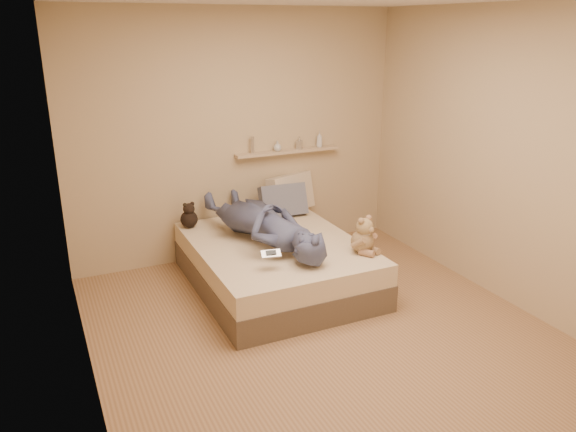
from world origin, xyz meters
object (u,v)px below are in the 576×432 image
bed (276,264)px  dark_plush (189,217)px  game_console (271,254)px  wall_shelf (288,151)px  person (263,222)px  teddy_bear (364,238)px  pillow_cream (291,193)px  pillow_grey (283,201)px

bed → dark_plush: 1.04m
game_console → wall_shelf: 1.77m
bed → person: 0.44m
wall_shelf → game_console: bearing=-119.7°
dark_plush → wall_shelf: size_ratio=0.23×
teddy_bear → dark_plush: 1.82m
pillow_cream → dark_plush: bearing=-176.0°
teddy_bear → pillow_grey: (-0.23, 1.26, 0.03)m
pillow_grey → person: bearing=-127.8°
game_console → wall_shelf: (0.84, 1.48, 0.50)m
dark_plush → game_console: bearing=-75.5°
teddy_bear → wall_shelf: size_ratio=0.29×
game_console → dark_plush: (-0.34, 1.31, -0.03)m
game_console → pillow_grey: size_ratio=0.35×
pillow_grey → wall_shelf: (0.16, 0.22, 0.48)m
game_console → teddy_bear: 0.91m
game_console → pillow_cream: (0.84, 1.40, 0.05)m
pillow_cream → wall_shelf: wall_shelf is taller
dark_plush → person: bearing=-52.7°
person → pillow_cream: bearing=-140.3°
game_console → teddy_bear: teddy_bear is taller
bed → wall_shelf: size_ratio=1.58×
teddy_bear → person: (-0.72, 0.62, 0.06)m
bed → pillow_cream: size_ratio=3.45×
pillow_grey → bed: bearing=-119.7°
pillow_cream → pillow_grey: bearing=-137.8°
bed → pillow_cream: bearing=56.6°
bed → pillow_grey: (0.39, 0.69, 0.40)m
pillow_grey → wall_shelf: wall_shelf is taller
game_console → pillow_cream: size_ratio=0.32×
dark_plush → wall_shelf: (1.18, 0.16, 0.53)m
bed → pillow_grey: pillow_grey is taller
bed → person: (-0.10, 0.05, 0.43)m
game_console → pillow_cream: pillow_cream is taller
dark_plush → pillow_cream: bearing=4.0°
teddy_bear → person: person is taller
pillow_cream → person: (-0.65, -0.78, 0.00)m
bed → game_console: (-0.29, -0.57, 0.37)m
game_console → teddy_bear: (0.91, 0.00, -0.00)m
teddy_bear → pillow_cream: pillow_cream is taller
dark_plush → person: 0.88m
person → wall_shelf: (0.65, 0.86, 0.45)m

